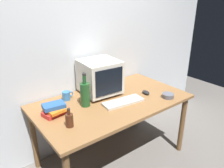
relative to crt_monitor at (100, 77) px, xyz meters
name	(u,v)px	position (x,y,z in m)	size (l,w,h in m)	color
ground_plane	(112,157)	(0.00, -0.21, -0.92)	(6.00, 6.00, 0.00)	slate
back_wall	(84,41)	(0.00, 0.28, 0.33)	(4.00, 0.08, 2.50)	silver
desk	(112,107)	(0.00, -0.21, -0.27)	(1.56, 0.88, 0.73)	olive
crt_monitor	(100,77)	(0.00, 0.00, 0.00)	(0.41, 0.41, 0.37)	beige
keyboard	(123,102)	(0.05, -0.33, -0.18)	(0.42, 0.15, 0.02)	beige
computer_mouse	(146,92)	(0.39, -0.31, -0.17)	(0.06, 0.10, 0.04)	black
bottle_tall	(85,94)	(-0.27, -0.15, -0.06)	(0.09, 0.09, 0.34)	#1E4C23
bottle_short	(69,120)	(-0.56, -0.38, -0.13)	(0.06, 0.06, 0.17)	#472314
book_stack	(55,109)	(-0.57, -0.12, -0.14)	(0.25, 0.19, 0.10)	red
mug	(66,96)	(-0.36, 0.08, -0.15)	(0.12, 0.08, 0.09)	#3370B2
cd_spindle	(168,96)	(0.50, -0.52, -0.17)	(0.12, 0.12, 0.04)	#595B66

